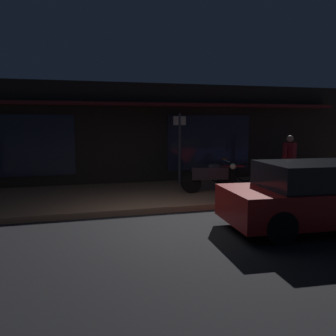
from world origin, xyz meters
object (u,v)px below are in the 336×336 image
object	(u,v)px
sign_post	(179,144)
parked_car_near	(319,196)
person_bystander	(289,159)
bicycle_parked	(231,172)
motorcycle	(210,176)

from	to	relation	value
sign_post	parked_car_near	distance (m)	5.73
person_bystander	parked_car_near	world-z (taller)	person_bystander
person_bystander	sign_post	size ratio (longest dim) A/B	0.70
bicycle_parked	parked_car_near	bearing A→B (deg)	-95.64
sign_post	parked_car_near	bearing A→B (deg)	-76.38
parked_car_near	person_bystander	bearing A→B (deg)	63.71
person_bystander	parked_car_near	xyz separation A→B (m)	(-2.00, -4.05, -0.32)
sign_post	motorcycle	bearing A→B (deg)	-78.10
sign_post	parked_car_near	world-z (taller)	sign_post
person_bystander	motorcycle	bearing A→B (deg)	-172.69
person_bystander	parked_car_near	bearing A→B (deg)	-116.29
parked_car_near	sign_post	bearing A→B (deg)	103.62
sign_post	parked_car_near	size ratio (longest dim) A/B	0.57
motorcycle	parked_car_near	xyz separation A→B (m)	(0.95, -3.67, 0.06)
bicycle_parked	motorcycle	bearing A→B (deg)	-131.95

